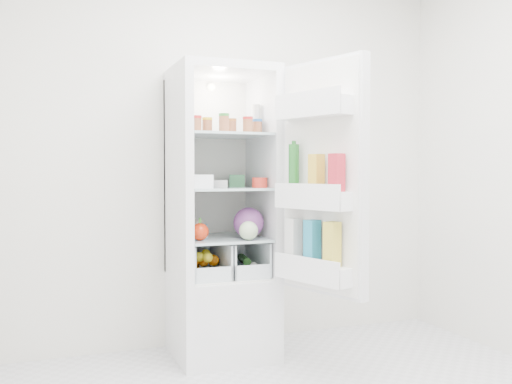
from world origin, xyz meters
name	(u,v)px	position (x,y,z in m)	size (l,w,h in m)	color
room_walls	(347,72)	(0.00, 0.00, 1.59)	(3.02, 3.02, 2.61)	silver
refrigerator	(219,249)	(-0.20, 1.25, 0.67)	(0.60, 0.60, 1.80)	white
shelf_low	(222,238)	(-0.20, 1.19, 0.74)	(0.49, 0.53, 0.01)	#A7BEC3
shelf_mid	(222,189)	(-0.20, 1.19, 1.05)	(0.49, 0.53, 0.01)	#A7BEC3
shelf_top	(222,135)	(-0.20, 1.19, 1.38)	(0.49, 0.53, 0.01)	#A7BEC3
crisper_left	(203,260)	(-0.32, 1.19, 0.61)	(0.23, 0.46, 0.22)	silver
crisper_right	(241,258)	(-0.08, 1.19, 0.61)	(0.23, 0.46, 0.22)	silver
condiment_jars	(228,126)	(-0.20, 1.07, 1.43)	(0.46, 0.16, 0.08)	#B21919
squeeze_bottle	(256,120)	(0.01, 1.16, 1.48)	(0.05, 0.05, 0.19)	silver
tub_white	(200,181)	(-0.37, 1.08, 1.10)	(0.12, 0.12, 0.08)	white
tin_red	(260,183)	(-0.01, 1.04, 1.09)	(0.09, 0.09, 0.06)	red
foil_tray	(214,184)	(-0.22, 1.30, 1.08)	(0.18, 0.13, 0.04)	silver
tub_green	(237,181)	(-0.06, 1.32, 1.10)	(0.10, 0.14, 0.08)	#3E8853
red_cabbage	(248,223)	(-0.06, 1.09, 0.84)	(0.19, 0.19, 0.19)	#561D4E
bell_pepper	(200,232)	(-0.38, 1.07, 0.80)	(0.10, 0.10, 0.10)	red
mushroom_bowl	(194,231)	(-0.36, 1.24, 0.79)	(0.17, 0.17, 0.08)	#9CD0E8
salad_bag	(249,231)	(-0.10, 0.98, 0.80)	(0.11, 0.11, 0.11)	#A6BD8E
citrus_pile	(204,265)	(-0.33, 1.15, 0.59)	(0.20, 0.31, 0.16)	orange
veg_pile	(242,265)	(-0.07, 1.18, 0.56)	(0.16, 0.30, 0.10)	#174718
fridge_door	(320,183)	(0.19, 0.62, 1.09)	(0.33, 0.59, 1.30)	white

